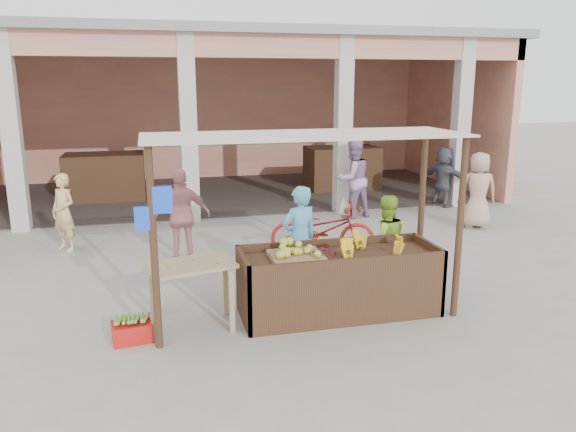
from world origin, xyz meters
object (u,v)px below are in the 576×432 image
object	(u,v)px
vendor_green	(385,240)
motorcycle	(323,229)
red_crate	(132,332)
side_table	(190,274)
fruit_stall	(339,284)
vendor_blue	(299,235)

from	to	relation	value
vendor_green	motorcycle	world-z (taller)	vendor_green
red_crate	motorcycle	bearing A→B (deg)	31.70
red_crate	side_table	bearing A→B (deg)	9.82
motorcycle	vendor_green	bearing A→B (deg)	-148.35
fruit_stall	red_crate	size ratio (longest dim) A/B	5.76
side_table	motorcycle	world-z (taller)	motorcycle
motorcycle	side_table	bearing A→B (deg)	151.77
motorcycle	vendor_blue	bearing A→B (deg)	168.18
vendor_green	motorcycle	size ratio (longest dim) A/B	0.78
side_table	motorcycle	xyz separation A→B (m)	(2.47, 2.41, -0.20)
side_table	red_crate	world-z (taller)	side_table
vendor_green	motorcycle	bearing A→B (deg)	-71.46
red_crate	fruit_stall	bearing A→B (deg)	-3.43
red_crate	vendor_green	world-z (taller)	vendor_green
fruit_stall	vendor_blue	world-z (taller)	vendor_blue
vendor_green	red_crate	bearing A→B (deg)	18.97
fruit_stall	side_table	bearing A→B (deg)	179.33
red_crate	motorcycle	world-z (taller)	motorcycle
vendor_green	motorcycle	distance (m)	1.77
red_crate	vendor_blue	size ratio (longest dim) A/B	0.27
red_crate	vendor_blue	world-z (taller)	vendor_blue
side_table	vendor_blue	size ratio (longest dim) A/B	0.70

